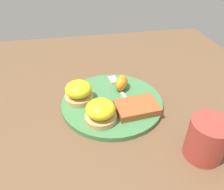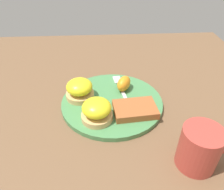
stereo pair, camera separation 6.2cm
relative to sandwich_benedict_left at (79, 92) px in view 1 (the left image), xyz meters
name	(u,v)px [view 1 (the left image)]	position (x,y,z in m)	size (l,w,h in m)	color
ground_plane	(112,104)	(0.09, -0.02, -0.04)	(1.10, 1.10, 0.00)	brown
plate	(112,102)	(0.09, -0.02, -0.04)	(0.29, 0.29, 0.01)	#47844C
sandwich_benedict_left	(79,92)	(0.00, 0.00, 0.00)	(0.08, 0.08, 0.06)	tan
sandwich_benedict_right	(101,112)	(0.05, -0.10, 0.00)	(0.08, 0.08, 0.06)	tan
hashbrown_patty	(137,107)	(0.15, -0.08, -0.02)	(0.11, 0.08, 0.02)	#9C542B
orange_wedge	(121,83)	(0.13, 0.03, -0.01)	(0.06, 0.04, 0.04)	orange
fork	(120,90)	(0.13, 0.02, -0.03)	(0.05, 0.19, 0.00)	silver
cup	(207,139)	(0.26, -0.24, 0.01)	(0.12, 0.09, 0.10)	#B23D33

